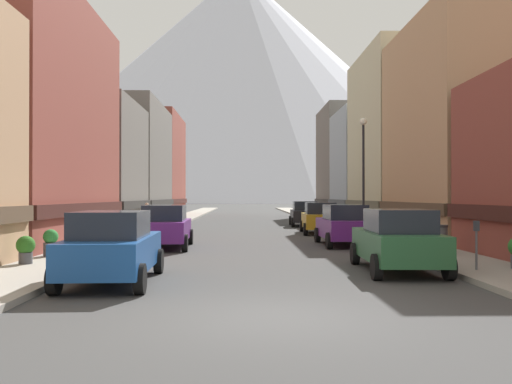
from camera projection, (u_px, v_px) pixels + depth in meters
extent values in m
plane|color=#3A3A3A|center=(276.00, 317.00, 9.72)|extent=(400.00, 400.00, 0.00)
cube|color=gray|center=(173.00, 222.00, 44.56)|extent=(2.50, 100.00, 0.15)
cube|color=gray|center=(327.00, 221.00, 44.85)|extent=(2.50, 100.00, 0.15)
cube|color=#66605B|center=(73.00, 166.00, 35.51)|extent=(8.16, 8.96, 8.25)
cube|color=#2D2B29|center=(73.00, 205.00, 35.49)|extent=(8.46, 8.96, 0.50)
cube|color=#66605B|center=(119.00, 163.00, 46.88)|extent=(7.36, 12.74, 9.99)
cube|color=#2D2B29|center=(119.00, 202.00, 46.85)|extent=(7.66, 12.74, 0.50)
cube|color=brown|center=(150.00, 166.00, 59.60)|extent=(6.37, 12.50, 10.91)
cube|color=#3B1B16|center=(150.00, 201.00, 59.57)|extent=(6.67, 12.50, 0.50)
cube|color=tan|center=(507.00, 131.00, 26.95)|extent=(9.73, 10.23, 10.66)
cube|color=brown|center=(507.00, 207.00, 26.92)|extent=(10.03, 10.23, 0.50)
cube|color=beige|center=(414.00, 141.00, 37.51)|extent=(7.23, 10.35, 11.89)
cube|color=#595444|center=(414.00, 204.00, 37.48)|extent=(7.53, 10.35, 0.50)
cube|color=#99A5B2|center=(383.00, 166.00, 47.27)|extent=(7.86, 8.48, 9.45)
cube|color=#444A50|center=(383.00, 202.00, 47.25)|extent=(8.16, 8.48, 0.50)
cube|color=#66605B|center=(353.00, 163.00, 56.34)|extent=(6.39, 9.62, 11.18)
cube|color=#2D2B29|center=(353.00, 201.00, 56.31)|extent=(6.69, 9.62, 0.50)
cube|color=#19478C|center=(113.00, 253.00, 13.57)|extent=(1.97, 4.45, 0.80)
cube|color=#1E232D|center=(111.00, 224.00, 13.33)|extent=(1.67, 2.25, 0.64)
cylinder|color=black|center=(92.00, 261.00, 15.17)|extent=(0.24, 0.69, 0.68)
cylinder|color=black|center=(159.00, 261.00, 15.27)|extent=(0.24, 0.69, 0.68)
cylinder|color=black|center=(54.00, 280.00, 11.87)|extent=(0.24, 0.69, 0.68)
cylinder|color=black|center=(140.00, 279.00, 11.97)|extent=(0.24, 0.69, 0.68)
cube|color=#591E72|center=(165.00, 230.00, 22.72)|extent=(1.98, 4.46, 0.80)
cube|color=#1E232D|center=(165.00, 213.00, 22.48)|extent=(1.67, 2.25, 0.64)
cylinder|color=black|center=(149.00, 237.00, 24.32)|extent=(0.24, 0.69, 0.68)
cylinder|color=black|center=(190.00, 237.00, 24.42)|extent=(0.24, 0.69, 0.68)
cylinder|color=black|center=(136.00, 243.00, 21.02)|extent=(0.24, 0.69, 0.68)
cylinder|color=black|center=(185.00, 243.00, 21.12)|extent=(0.24, 0.69, 0.68)
cube|color=#265933|center=(397.00, 245.00, 15.63)|extent=(2.00, 4.46, 0.80)
cube|color=#1E232D|center=(399.00, 221.00, 15.38)|extent=(1.68, 2.26, 0.64)
cylinder|color=black|center=(355.00, 253.00, 17.29)|extent=(0.24, 0.69, 0.68)
cylinder|color=black|center=(413.00, 254.00, 17.26)|extent=(0.24, 0.69, 0.68)
cylinder|color=black|center=(377.00, 267.00, 13.99)|extent=(0.24, 0.69, 0.68)
cylinder|color=black|center=(449.00, 267.00, 13.96)|extent=(0.24, 0.69, 0.68)
cube|color=#591E72|center=(344.00, 228.00, 23.87)|extent=(1.88, 4.42, 0.80)
cube|color=#1E232D|center=(345.00, 212.00, 23.63)|extent=(1.62, 2.21, 0.64)
cylinder|color=black|center=(317.00, 235.00, 25.49)|extent=(0.23, 0.68, 0.68)
cylinder|color=black|center=(357.00, 235.00, 25.55)|extent=(0.23, 0.68, 0.68)
cylinder|color=black|center=(329.00, 241.00, 22.19)|extent=(0.23, 0.68, 0.68)
cylinder|color=black|center=(374.00, 241.00, 22.25)|extent=(0.23, 0.68, 0.68)
cube|color=#B28419|center=(320.00, 221.00, 31.44)|extent=(2.04, 4.48, 0.80)
cube|color=#1E232D|center=(320.00, 208.00, 31.19)|extent=(1.70, 2.27, 0.64)
cylinder|color=black|center=(302.00, 226.00, 33.11)|extent=(0.25, 0.69, 0.68)
cylinder|color=black|center=(332.00, 226.00, 33.06)|extent=(0.25, 0.69, 0.68)
cylinder|color=black|center=(306.00, 229.00, 29.81)|extent=(0.25, 0.69, 0.68)
cylinder|color=black|center=(340.00, 229.00, 29.77)|extent=(0.25, 0.69, 0.68)
cube|color=black|center=(305.00, 216.00, 39.17)|extent=(2.00, 4.47, 0.80)
cube|color=#1E232D|center=(305.00, 206.00, 38.92)|extent=(1.68, 2.26, 0.64)
cylinder|color=black|center=(291.00, 220.00, 40.83)|extent=(0.25, 0.69, 0.68)
cylinder|color=black|center=(315.00, 220.00, 40.80)|extent=(0.25, 0.69, 0.68)
cylinder|color=black|center=(293.00, 222.00, 37.53)|extent=(0.25, 0.69, 0.68)
cylinder|color=black|center=(320.00, 223.00, 37.50)|extent=(0.25, 0.69, 0.68)
cylinder|color=#595960|center=(476.00, 250.00, 14.89)|extent=(0.06, 0.06, 1.05)
cube|color=#33383F|center=(476.00, 226.00, 14.89)|extent=(0.14, 0.10, 0.28)
cylinder|color=#4C5156|center=(439.00, 240.00, 19.38)|extent=(0.56, 0.56, 0.90)
cylinder|color=#2D2D33|center=(439.00, 226.00, 19.39)|extent=(0.59, 0.59, 0.08)
cylinder|color=#4C4C51|center=(26.00, 258.00, 16.19)|extent=(0.39, 0.39, 0.34)
sphere|color=#2A651F|center=(26.00, 245.00, 16.19)|extent=(0.54, 0.54, 0.54)
cylinder|color=#4C4C51|center=(51.00, 249.00, 18.30)|extent=(0.47, 0.47, 0.45)
sphere|color=#2B7C34|center=(51.00, 237.00, 18.30)|extent=(0.49, 0.49, 0.49)
cylinder|color=brown|center=(147.00, 218.00, 32.29)|extent=(0.36, 0.36, 1.39)
sphere|color=tan|center=(147.00, 205.00, 32.29)|extent=(0.22, 0.22, 0.22)
cylinder|color=black|center=(363.00, 181.00, 27.07)|extent=(0.12, 0.12, 5.50)
sphere|color=white|center=(363.00, 122.00, 27.09)|extent=(0.36, 0.36, 0.36)
cone|color=silver|center=(239.00, 85.00, 270.00)|extent=(235.63, 235.63, 113.75)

